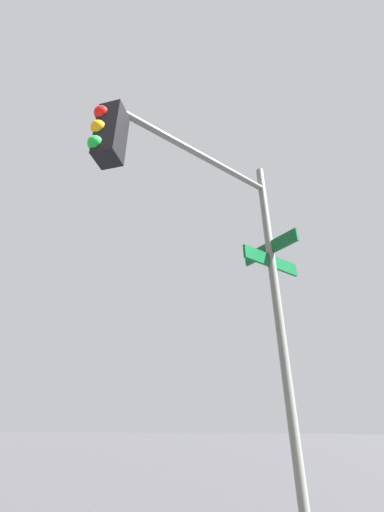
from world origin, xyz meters
TOP-DOWN VIEW (x-y plane):
  - traffic_signal_near at (-5.99, -6.44)m, footprint 2.25×2.64m

SIDE VIEW (x-z plane):
  - traffic_signal_near at x=-5.99m, z-range 1.10..6.54m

